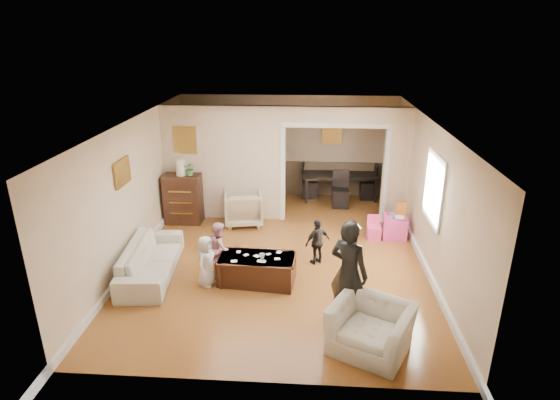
# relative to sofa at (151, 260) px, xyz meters

# --- Properties ---
(floor) EXTENTS (7.00, 7.00, 0.00)m
(floor) POSITION_rel_sofa_xyz_m (2.23, 0.97, -0.30)
(floor) COLOR #AB692C
(floor) RESTS_ON ground
(partition_left) EXTENTS (2.75, 0.18, 2.60)m
(partition_left) POSITION_rel_sofa_xyz_m (0.86, 2.77, 1.00)
(partition_left) COLOR beige
(partition_left) RESTS_ON ground
(partition_right) EXTENTS (0.55, 0.18, 2.60)m
(partition_right) POSITION_rel_sofa_xyz_m (4.71, 2.77, 1.00)
(partition_right) COLOR beige
(partition_right) RESTS_ON ground
(partition_header) EXTENTS (2.22, 0.18, 0.35)m
(partition_header) POSITION_rel_sofa_xyz_m (3.33, 2.77, 2.13)
(partition_header) COLOR beige
(partition_header) RESTS_ON partition_right
(window_pane) EXTENTS (0.03, 0.95, 1.10)m
(window_pane) POSITION_rel_sofa_xyz_m (4.96, 0.57, 1.25)
(window_pane) COLOR white
(window_pane) RESTS_ON ground
(framed_art_partition) EXTENTS (0.45, 0.03, 0.55)m
(framed_art_partition) POSITION_rel_sofa_xyz_m (0.03, 2.67, 1.55)
(framed_art_partition) COLOR brown
(framed_art_partition) RESTS_ON partition_left
(framed_art_sofa_wall) EXTENTS (0.03, 0.55, 0.40)m
(framed_art_sofa_wall) POSITION_rel_sofa_xyz_m (-0.48, 0.37, 1.50)
(framed_art_sofa_wall) COLOR brown
(framed_art_alcove) EXTENTS (0.45, 0.03, 0.55)m
(framed_art_alcove) POSITION_rel_sofa_xyz_m (3.33, 4.41, 1.40)
(framed_art_alcove) COLOR brown
(sofa) EXTENTS (0.97, 2.10, 0.59)m
(sofa) POSITION_rel_sofa_xyz_m (0.00, 0.00, 0.00)
(sofa) COLOR beige
(sofa) RESTS_ON ground
(armchair_back) EXTENTS (0.97, 0.99, 0.78)m
(armchair_back) POSITION_rel_sofa_xyz_m (1.32, 2.39, 0.09)
(armchair_back) COLOR tan
(armchair_back) RESTS_ON ground
(armchair_front) EXTENTS (1.34, 1.28, 0.67)m
(armchair_front) POSITION_rel_sofa_xyz_m (3.67, -1.79, 0.04)
(armchair_front) COLOR beige
(armchair_front) RESTS_ON ground
(dresser) EXTENTS (0.82, 0.46, 1.12)m
(dresser) POSITION_rel_sofa_xyz_m (-0.04, 2.39, 0.26)
(dresser) COLOR black
(dresser) RESTS_ON ground
(table_lamp) EXTENTS (0.22, 0.22, 0.36)m
(table_lamp) POSITION_rel_sofa_xyz_m (-0.04, 2.39, 1.00)
(table_lamp) COLOR beige
(table_lamp) RESTS_ON dresser
(potted_plant) EXTENTS (0.28, 0.24, 0.31)m
(potted_plant) POSITION_rel_sofa_xyz_m (0.16, 2.39, 0.98)
(potted_plant) COLOR #3B6B2F
(potted_plant) RESTS_ON dresser
(coffee_table) EXTENTS (1.35, 0.78, 0.48)m
(coffee_table) POSITION_rel_sofa_xyz_m (1.92, -0.13, -0.06)
(coffee_table) COLOR #351910
(coffee_table) RESTS_ON ground
(coffee_cup) EXTENTS (0.11, 0.11, 0.09)m
(coffee_cup) POSITION_rel_sofa_xyz_m (2.02, -0.18, 0.23)
(coffee_cup) COLOR beige
(coffee_cup) RESTS_ON coffee_table
(play_table) EXTENTS (0.54, 0.54, 0.46)m
(play_table) POSITION_rel_sofa_xyz_m (4.62, 1.87, -0.07)
(play_table) COLOR #F941A4
(play_table) RESTS_ON ground
(cereal_box) EXTENTS (0.21, 0.09, 0.30)m
(cereal_box) POSITION_rel_sofa_xyz_m (4.74, 1.97, 0.32)
(cereal_box) COLOR gold
(cereal_box) RESTS_ON play_table
(cyan_cup) EXTENTS (0.08, 0.08, 0.08)m
(cyan_cup) POSITION_rel_sofa_xyz_m (4.52, 1.82, 0.21)
(cyan_cup) COLOR #25B6B9
(cyan_cup) RESTS_ON play_table
(toy_block) EXTENTS (0.09, 0.08, 0.05)m
(toy_block) POSITION_rel_sofa_xyz_m (4.50, 1.99, 0.19)
(toy_block) COLOR red
(toy_block) RESTS_ON play_table
(play_bowl) EXTENTS (0.24, 0.24, 0.05)m
(play_bowl) POSITION_rel_sofa_xyz_m (4.67, 1.75, 0.19)
(play_bowl) COLOR white
(play_bowl) RESTS_ON play_table
(dining_table) EXTENTS (2.03, 1.26, 0.68)m
(dining_table) POSITION_rel_sofa_xyz_m (3.56, 4.23, 0.04)
(dining_table) COLOR black
(dining_table) RESTS_ON ground
(adult_person) EXTENTS (0.73, 0.67, 1.66)m
(adult_person) POSITION_rel_sofa_xyz_m (3.39, -1.18, 0.53)
(adult_person) COLOR black
(adult_person) RESTS_ON ground
(child_kneel_a) EXTENTS (0.40, 0.51, 0.91)m
(child_kneel_a) POSITION_rel_sofa_xyz_m (1.07, -0.28, 0.16)
(child_kneel_a) COLOR silver
(child_kneel_a) RESTS_ON ground
(child_kneel_b) EXTENTS (0.47, 0.55, 0.97)m
(child_kneel_b) POSITION_rel_sofa_xyz_m (1.22, 0.17, 0.19)
(child_kneel_b) COLOR pink
(child_kneel_b) RESTS_ON ground
(child_toddler) EXTENTS (0.55, 0.47, 0.89)m
(child_toddler) POSITION_rel_sofa_xyz_m (2.97, 0.62, 0.15)
(child_toddler) COLOR black
(child_toddler) RESTS_ON ground
(craft_papers) EXTENTS (0.85, 0.49, 0.00)m
(craft_papers) POSITION_rel_sofa_xyz_m (1.94, -0.13, 0.19)
(craft_papers) COLOR white
(craft_papers) RESTS_ON coffee_table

